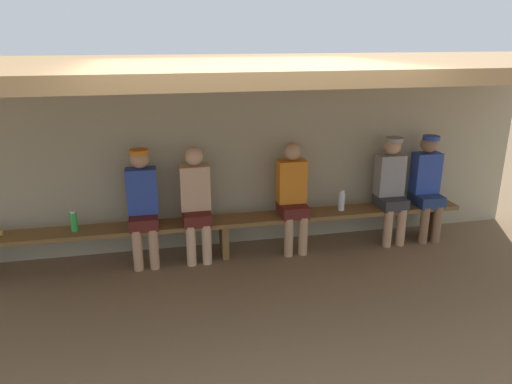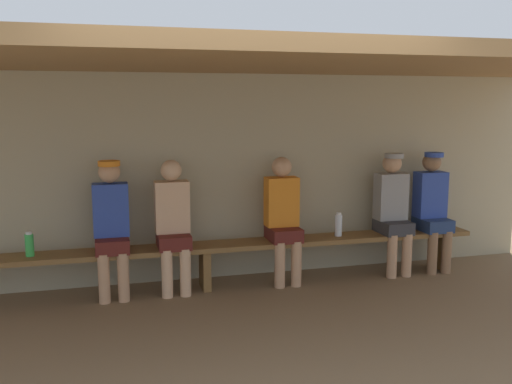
{
  "view_description": "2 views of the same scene",
  "coord_description": "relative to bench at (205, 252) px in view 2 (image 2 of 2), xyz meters",
  "views": [
    {
      "loc": [
        -0.76,
        -3.77,
        2.55
      ],
      "look_at": [
        0.32,
        1.21,
        0.89
      ],
      "focal_mm": 34.18,
      "sensor_mm": 36.0,
      "label": 1
    },
    {
      "loc": [
        -0.96,
        -4.02,
        1.9
      ],
      "look_at": [
        0.51,
        1.41,
        1.01
      ],
      "focal_mm": 39.73,
      "sensor_mm": 36.0,
      "label": 2
    }
  ],
  "objects": [
    {
      "name": "ground_plane",
      "position": [
        0.0,
        -1.55,
        -0.39
      ],
      "size": [
        24.0,
        24.0,
        0.0
      ],
      "primitive_type": "plane",
      "color": "brown"
    },
    {
      "name": "water_bottle_green",
      "position": [
        -1.67,
        0.0,
        0.18
      ],
      "size": [
        0.08,
        0.08,
        0.24
      ],
      "color": "green",
      "rests_on": "bench"
    },
    {
      "name": "player_near_post",
      "position": [
        -0.91,
        0.0,
        0.36
      ],
      "size": [
        0.34,
        0.42,
        1.34
      ],
      "color": "#591E19",
      "rests_on": "ground"
    },
    {
      "name": "water_bottle_orange",
      "position": [
        1.48,
        0.01,
        0.2
      ],
      "size": [
        0.08,
        0.08,
        0.26
      ],
      "color": "silver",
      "rests_on": "bench"
    },
    {
      "name": "player_leftmost",
      "position": [
        2.62,
        0.0,
        0.36
      ],
      "size": [
        0.34,
        0.42,
        1.34
      ],
      "color": "navy",
      "rests_on": "ground"
    },
    {
      "name": "player_rightmost",
      "position": [
        0.84,
        0.0,
        0.34
      ],
      "size": [
        0.34,
        0.42,
        1.34
      ],
      "color": "#591E19",
      "rests_on": "ground"
    },
    {
      "name": "back_wall",
      "position": [
        0.0,
        0.45,
        0.71
      ],
      "size": [
        8.0,
        0.2,
        2.2
      ],
      "primitive_type": "cube",
      "color": "tan",
      "rests_on": "ground"
    },
    {
      "name": "player_with_sunglasses",
      "position": [
        -0.32,
        0.0,
        0.34
      ],
      "size": [
        0.34,
        0.42,
        1.34
      ],
      "color": "#591E19",
      "rests_on": "ground"
    },
    {
      "name": "dugout_roof",
      "position": [
        0.0,
        -0.85,
        1.87
      ],
      "size": [
        8.0,
        2.8,
        0.12
      ],
      "primitive_type": "cube",
      "color": "#9E7547",
      "rests_on": "back_wall"
    },
    {
      "name": "player_in_red",
      "position": [
        2.12,
        0.0,
        0.36
      ],
      "size": [
        0.34,
        0.42,
        1.34
      ],
      "color": "#333338",
      "rests_on": "ground"
    },
    {
      "name": "bench",
      "position": [
        0.0,
        0.0,
        0.0
      ],
      "size": [
        6.0,
        0.36,
        0.46
      ],
      "color": "brown",
      "rests_on": "ground"
    }
  ]
}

